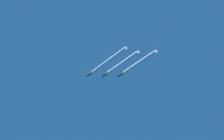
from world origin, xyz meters
TOP-DOWN VIEW (x-y plane):
  - jet_lead at (-11.55, 10.19)m, footprint 8.91×12.97m
  - jet_second_echelon at (-0.02, 0.62)m, footprint 8.91×12.97m
  - jet_third_echelon at (11.30, -10.15)m, footprint 8.91×12.97m
  - smoke_trail_lead at (-11.55, -28.16)m, footprint 2.78×64.91m
  - smoke_trail_second_echelon at (-0.02, -33.45)m, footprint 2.78×56.34m
  - smoke_trail_third_echelon at (11.30, -44.44)m, footprint 2.78×56.78m

SIDE VIEW (x-z plane):
  - smoke_trail_third_echelon at x=11.30m, z-range 205.69..208.47m
  - jet_third_echelon at x=11.30m, z-range 205.56..208.67m
  - smoke_trail_second_echelon at x=-0.02m, z-range 206.91..209.69m
  - jet_second_echelon at x=-0.02m, z-range 206.77..209.89m
  - smoke_trail_lead at x=-11.55m, z-range 208.76..211.54m
  - jet_lead at x=-11.55m, z-range 208.62..211.74m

